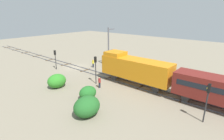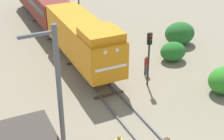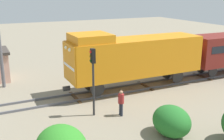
% 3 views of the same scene
% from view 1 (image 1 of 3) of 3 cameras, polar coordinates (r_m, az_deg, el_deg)
% --- Properties ---
extents(ground_plane, '(111.80, 111.80, 0.00)m').
position_cam_1_polar(ground_plane, '(36.57, -11.94, 0.85)').
color(ground_plane, gray).
extents(railway_track, '(2.40, 74.53, 0.16)m').
position_cam_1_polar(railway_track, '(36.55, -11.94, 0.96)').
color(railway_track, '#595960').
rests_on(railway_track, ground).
extents(locomotive, '(2.90, 11.60, 4.60)m').
position_cam_1_polar(locomotive, '(26.39, 7.34, 0.71)').
color(locomotive, orange).
rests_on(locomotive, railway_track).
extents(traffic_signal_near, '(0.32, 0.34, 3.82)m').
position_cam_1_polar(traffic_signal_near, '(35.57, -18.07, 4.32)').
color(traffic_signal_near, '#262628').
rests_on(traffic_signal_near, ground).
extents(traffic_signal_mid, '(0.32, 0.34, 4.37)m').
position_cam_1_polar(traffic_signal_mid, '(26.71, -5.42, 1.57)').
color(traffic_signal_mid, '#262628').
rests_on(traffic_signal_mid, ground).
extents(traffic_signal_far, '(0.32, 0.34, 4.19)m').
position_cam_1_polar(traffic_signal_far, '(19.47, 28.73, -7.48)').
color(traffic_signal_far, '#262628').
rests_on(traffic_signal_far, ground).
extents(worker_near_track, '(0.38, 0.38, 1.70)m').
position_cam_1_polar(worker_near_track, '(35.73, -6.20, 2.40)').
color(worker_near_track, '#262B38').
rests_on(worker_near_track, ground).
extents(worker_by_signal, '(0.38, 0.38, 1.70)m').
position_cam_1_polar(worker_by_signal, '(25.80, -4.11, -3.78)').
color(worker_by_signal, '#262B38').
rests_on(worker_by_signal, ground).
extents(catenary_mast, '(1.94, 0.28, 7.94)m').
position_cam_1_polar(catenary_mast, '(35.58, -1.10, 7.75)').
color(catenary_mast, '#595960').
rests_on(catenary_mast, ground).
extents(relay_hut, '(3.50, 2.90, 2.74)m').
position_cam_1_polar(relay_hut, '(38.41, 0.58, 4.22)').
color(relay_hut, '#D19E8C').
rests_on(relay_hut, ground).
extents(bush_near, '(2.36, 1.93, 1.72)m').
position_cam_1_polar(bush_near, '(22.77, -7.90, -7.37)').
color(bush_near, '#236926').
rests_on(bush_near, ground).
extents(bush_mid, '(2.81, 2.30, 2.04)m').
position_cam_1_polar(bush_mid, '(27.17, -17.57, -3.41)').
color(bush_mid, '#2F8426').
rests_on(bush_mid, ground).
extents(bush_far, '(1.82, 1.49, 1.32)m').
position_cam_1_polar(bush_far, '(39.57, 1.25, 3.54)').
color(bush_far, '#2F5A26').
rests_on(bush_far, ground).
extents(bush_back, '(3.06, 2.50, 2.23)m').
position_cam_1_polar(bush_back, '(19.17, -8.20, -11.71)').
color(bush_back, '#236026').
rests_on(bush_back, ground).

